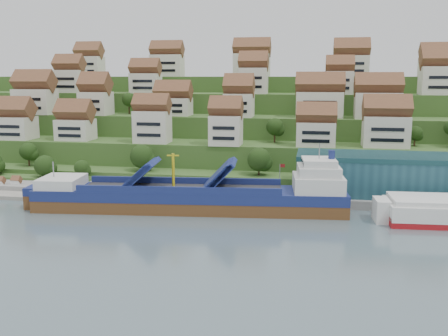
# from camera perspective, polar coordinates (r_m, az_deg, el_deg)

# --- Properties ---
(ground) EXTENTS (300.00, 300.00, 0.00)m
(ground) POSITION_cam_1_polar(r_m,az_deg,el_deg) (117.06, -2.89, -5.03)
(ground) COLOR slate
(ground) RESTS_ON ground
(quay) EXTENTS (180.00, 14.00, 2.20)m
(quay) POSITION_cam_1_polar(r_m,az_deg,el_deg) (128.50, 7.39, -3.19)
(quay) COLOR gray
(quay) RESTS_ON ground
(pebble_beach) EXTENTS (45.00, 20.00, 1.00)m
(pebble_beach) POSITION_cam_1_polar(r_m,az_deg,el_deg) (151.11, -23.73, -2.17)
(pebble_beach) COLOR gray
(pebble_beach) RESTS_ON ground
(hillside) EXTENTS (260.00, 128.00, 31.00)m
(hillside) POSITION_cam_1_polar(r_m,az_deg,el_deg) (215.89, 3.39, 4.97)
(hillside) COLOR #2D4C1E
(hillside) RESTS_ON ground
(hillside_village) EXTENTS (157.57, 64.38, 28.83)m
(hillside_village) POSITION_cam_1_polar(r_m,az_deg,el_deg) (172.47, 1.62, 8.20)
(hillside_village) COLOR silver
(hillside_village) RESTS_ON ground
(hillside_trees) EXTENTS (140.20, 62.64, 29.50)m
(hillside_trees) POSITION_cam_1_polar(r_m,az_deg,el_deg) (155.14, -5.71, 3.94)
(hillside_trees) COLOR #223F15
(hillside_trees) RESTS_ON ground
(warehouse) EXTENTS (60.00, 15.00, 10.00)m
(warehouse) POSITION_cam_1_polar(r_m,az_deg,el_deg) (131.62, 21.55, -0.80)
(warehouse) COLOR #214D5B
(warehouse) RESTS_ON quay
(flagpole) EXTENTS (1.28, 0.16, 8.00)m
(flagpole) POSITION_cam_1_polar(r_m,az_deg,el_deg) (122.48, 6.44, -1.07)
(flagpole) COLOR gray
(flagpole) RESTS_ON quay
(cargo_ship) EXTENTS (73.55, 18.63, 16.07)m
(cargo_ship) POSITION_cam_1_polar(r_m,az_deg,el_deg) (117.53, -2.98, -3.40)
(cargo_ship) COLOR brown
(cargo_ship) RESTS_ON ground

